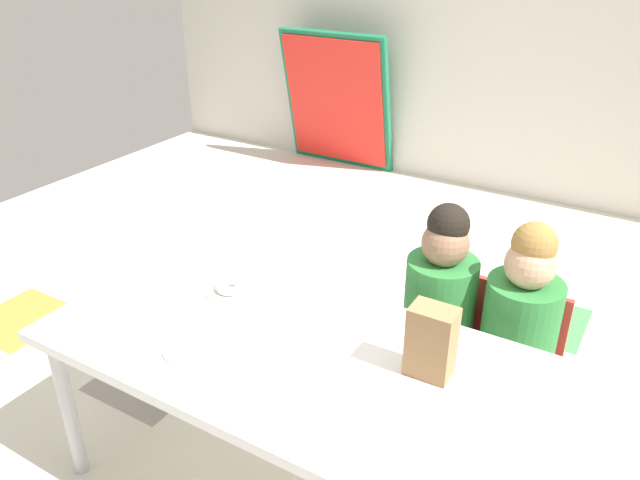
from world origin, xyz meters
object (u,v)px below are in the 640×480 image
at_px(paper_plate_center_table, 193,349).
at_px(folded_activity_table, 337,101).
at_px(seated_child_middle_seat, 521,320).
at_px(donut_powdered_on_plate, 231,286).
at_px(paper_plate_near_edge, 231,291).
at_px(paper_bag_brown, 431,342).
at_px(craft_table, 304,366).
at_px(seated_child_near_camera, 441,297).

bearing_deg(paper_plate_center_table, folded_activity_table, 112.12).
bearing_deg(seated_child_middle_seat, donut_powdered_on_plate, -153.67).
bearing_deg(paper_plate_near_edge, paper_bag_brown, -4.25).
bearing_deg(folded_activity_table, paper_bag_brown, -55.92).
xyz_separation_m(craft_table, paper_bag_brown, (0.36, 0.10, 0.16)).
distance_m(seated_child_near_camera, paper_plate_center_table, 0.93).
height_order(seated_child_near_camera, donut_powdered_on_plate, seated_child_near_camera).
distance_m(craft_table, seated_child_near_camera, 0.65).
distance_m(paper_bag_brown, donut_powdered_on_plate, 0.78).
bearing_deg(paper_bag_brown, craft_table, -164.03).
xyz_separation_m(seated_child_near_camera, paper_bag_brown, (0.15, -0.51, 0.17)).
height_order(craft_table, paper_bag_brown, paper_bag_brown).
height_order(folded_activity_table, paper_plate_near_edge, folded_activity_table).
bearing_deg(paper_plate_near_edge, donut_powdered_on_plate, 0.00).
xyz_separation_m(seated_child_near_camera, folded_activity_table, (-1.77, 2.33, -0.02)).
bearing_deg(folded_activity_table, donut_powdered_on_plate, -67.49).
relative_size(craft_table, donut_powdered_on_plate, 15.76).
distance_m(paper_plate_near_edge, paper_plate_center_table, 0.35).
relative_size(craft_table, paper_plate_center_table, 9.34).
height_order(seated_child_middle_seat, paper_bag_brown, seated_child_middle_seat).
bearing_deg(donut_powdered_on_plate, folded_activity_table, 112.51).
bearing_deg(folded_activity_table, craft_table, -62.10).
bearing_deg(folded_activity_table, seated_child_middle_seat, -48.51).
xyz_separation_m(paper_plate_near_edge, donut_powdered_on_plate, (0.00, 0.00, 0.02)).
xyz_separation_m(craft_table, folded_activity_table, (-1.56, 2.95, -0.03)).
distance_m(seated_child_near_camera, donut_powdered_on_plate, 0.77).
xyz_separation_m(seated_child_near_camera, paper_plate_center_table, (-0.51, -0.78, 0.07)).
height_order(seated_child_near_camera, paper_plate_near_edge, seated_child_near_camera).
height_order(seated_child_near_camera, paper_bag_brown, seated_child_near_camera).
distance_m(paper_bag_brown, paper_plate_near_edge, 0.78).
height_order(paper_plate_near_edge, paper_plate_center_table, same).
height_order(seated_child_middle_seat, paper_plate_near_edge, seated_child_middle_seat).
height_order(seated_child_near_camera, folded_activity_table, folded_activity_table).
bearing_deg(paper_plate_center_table, craft_table, 29.41).
height_order(paper_bag_brown, paper_plate_center_table, paper_bag_brown).
xyz_separation_m(seated_child_middle_seat, paper_plate_near_edge, (-0.91, -0.45, 0.07)).
relative_size(folded_activity_table, paper_plate_near_edge, 6.04).
bearing_deg(paper_plate_center_table, paper_plate_near_edge, 108.74).
xyz_separation_m(seated_child_near_camera, paper_plate_near_edge, (-0.62, -0.45, 0.07)).
bearing_deg(paper_plate_near_edge, folded_activity_table, 112.51).
height_order(folded_activity_table, donut_powdered_on_plate, folded_activity_table).
xyz_separation_m(craft_table, paper_plate_near_edge, (-0.41, 0.16, 0.06)).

